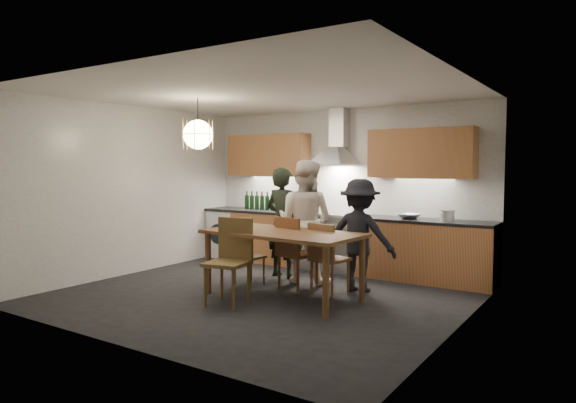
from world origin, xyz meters
The scene contains 17 objects.
ground centered at (0.00, 0.00, 0.00)m, with size 5.00×5.00×0.00m, color black.
room_shell centered at (0.00, 0.00, 1.71)m, with size 5.02×4.52×2.61m.
counter_run centered at (0.02, 1.95, 0.45)m, with size 5.00×0.62×0.90m.
range_stove centered at (0.00, 1.94, 0.44)m, with size 0.90×0.60×0.92m.
wall_fixtures centered at (0.00, 2.07, 1.87)m, with size 4.30×0.54×1.10m.
pendant_lamp centered at (-1.00, -0.10, 2.10)m, with size 0.43×0.43×0.70m.
dining_table centered at (0.29, 0.04, 0.75)m, with size 2.06×1.12×0.85m.
chair_back_left centered at (-0.53, 0.34, 0.46)m, with size 0.39×0.39×0.80m.
chair_back_mid centered at (0.20, 0.43, 0.57)m, with size 0.54×0.54×0.99m.
chair_back_right centered at (0.68, 0.48, 0.54)m, with size 0.49×0.49×0.93m.
chair_front centered at (-0.10, -0.51, 0.59)m, with size 0.54×0.54×1.04m.
person_left centered at (-0.38, 1.05, 0.83)m, with size 0.60×0.40×1.65m, color black.
person_mid centered at (0.07, 0.95, 0.88)m, with size 0.85×0.67×1.76m, color white.
person_right centered at (0.97, 0.88, 0.75)m, with size 0.97×0.56×1.51m, color black.
mixing_bowl centered at (1.27, 1.91, 0.94)m, with size 0.32×0.32×0.08m, color #B6B6BA.
stock_pot centered at (1.81, 1.98, 0.97)m, with size 0.20×0.20×0.14m, color silver.
wine_bottles centered at (-1.40, 1.99, 1.06)m, with size 0.87×0.08×0.32m.
Camera 1 is at (3.88, -5.30, 1.68)m, focal length 32.00 mm.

